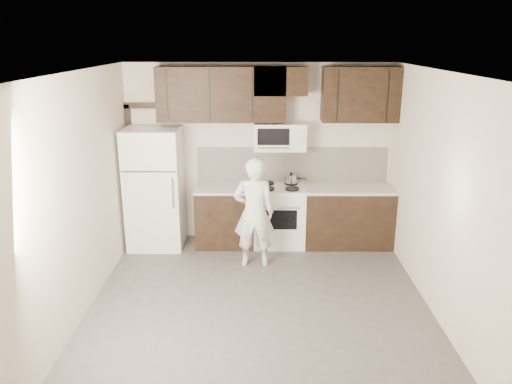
{
  "coord_description": "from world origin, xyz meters",
  "views": [
    {
      "loc": [
        -0.01,
        -5.18,
        3.04
      ],
      "look_at": [
        -0.04,
        0.9,
        1.15
      ],
      "focal_mm": 35.0,
      "sensor_mm": 36.0,
      "label": 1
    }
  ],
  "objects_px": {
    "stove": "(279,215)",
    "refrigerator": "(155,188)",
    "person": "(254,213)",
    "microwave": "(280,136)"
  },
  "relations": [
    {
      "from": "stove",
      "to": "person",
      "type": "distance_m",
      "value": 0.89
    },
    {
      "from": "stove",
      "to": "person",
      "type": "relative_size",
      "value": 0.61
    },
    {
      "from": "stove",
      "to": "refrigerator",
      "type": "height_order",
      "value": "refrigerator"
    },
    {
      "from": "microwave",
      "to": "person",
      "type": "height_order",
      "value": "microwave"
    },
    {
      "from": "stove",
      "to": "refrigerator",
      "type": "relative_size",
      "value": 0.52
    },
    {
      "from": "stove",
      "to": "refrigerator",
      "type": "distance_m",
      "value": 1.9
    },
    {
      "from": "refrigerator",
      "to": "person",
      "type": "xyz_separation_m",
      "value": [
        1.48,
        -0.7,
        -0.13
      ]
    },
    {
      "from": "microwave",
      "to": "person",
      "type": "xyz_separation_m",
      "value": [
        -0.37,
        -0.87,
        -0.88
      ]
    },
    {
      "from": "stove",
      "to": "microwave",
      "type": "distance_m",
      "value": 1.2
    },
    {
      "from": "refrigerator",
      "to": "person",
      "type": "height_order",
      "value": "refrigerator"
    }
  ]
}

